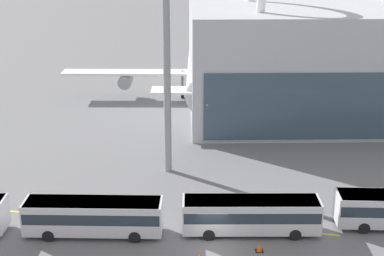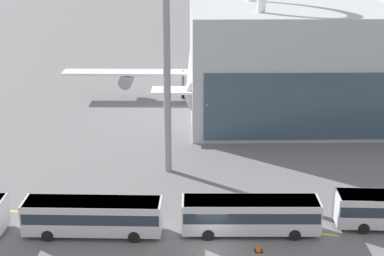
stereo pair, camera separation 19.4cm
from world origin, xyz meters
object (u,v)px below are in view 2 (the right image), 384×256
object	(u,v)px
traffic_cone_2	(259,247)
shuttle_bus_2	(250,214)
airliner_at_gate_far	(206,65)
traffic_cone_1	(199,256)
floodlight_mast	(166,27)
shuttle_bus_1	(93,215)

from	to	relation	value
traffic_cone_2	shuttle_bus_2	bearing A→B (deg)	96.96
shuttle_bus_2	traffic_cone_2	distance (m)	3.37
airliner_at_gate_far	shuttle_bus_2	bearing A→B (deg)	-175.32
airliner_at_gate_far	traffic_cone_2	world-z (taller)	airliner_at_gate_far
shuttle_bus_2	traffic_cone_1	distance (m)	6.38
shuttle_bus_2	floodlight_mast	xyz separation A→B (m)	(-7.26, 13.67, 13.54)
shuttle_bus_1	traffic_cone_1	xyz separation A→B (m)	(8.87, -4.34, -1.45)
traffic_cone_1	traffic_cone_2	xyz separation A→B (m)	(4.82, 1.31, 0.01)
airliner_at_gate_far	traffic_cone_1	bearing A→B (deg)	179.00
airliner_at_gate_far	shuttle_bus_1	bearing A→B (deg)	167.15
floodlight_mast	traffic_cone_2	xyz separation A→B (m)	(7.63, -16.70, -14.98)
shuttle_bus_2	traffic_cone_1	xyz separation A→B (m)	(-4.45, -4.33, -1.45)
airliner_at_gate_far	traffic_cone_2	distance (m)	46.03
traffic_cone_2	floodlight_mast	bearing A→B (deg)	114.57
airliner_at_gate_far	shuttle_bus_1	size ratio (longest dim) A/B	3.76
shuttle_bus_2	floodlight_mast	distance (m)	20.57
shuttle_bus_2	floodlight_mast	bearing A→B (deg)	119.05
shuttle_bus_2	shuttle_bus_1	bearing A→B (deg)	-178.98
traffic_cone_1	traffic_cone_2	world-z (taller)	traffic_cone_2
shuttle_bus_1	floodlight_mast	world-z (taller)	floodlight_mast
shuttle_bus_2	traffic_cone_2	world-z (taller)	shuttle_bus_2
shuttle_bus_1	traffic_cone_1	size ratio (longest dim) A/B	15.12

